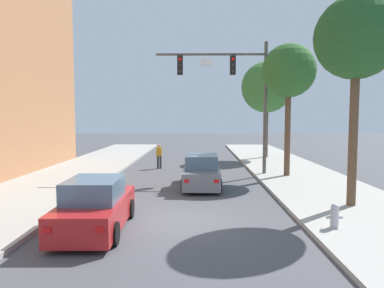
# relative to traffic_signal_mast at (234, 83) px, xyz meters

# --- Properties ---
(ground_plane) EXTENTS (120.00, 120.00, 0.00)m
(ground_plane) POSITION_rel_traffic_signal_mast_xyz_m (-2.82, -8.93, -5.33)
(ground_plane) COLOR #4C4C51
(sidewalk_right) EXTENTS (5.00, 60.00, 0.15)m
(sidewalk_right) POSITION_rel_traffic_signal_mast_xyz_m (3.68, -8.93, -5.26)
(sidewalk_right) COLOR #A8A59E
(sidewalk_right) RESTS_ON ground
(traffic_signal_mast) EXTENTS (6.34, 0.38, 7.50)m
(traffic_signal_mast) POSITION_rel_traffic_signal_mast_xyz_m (0.00, 0.00, 0.00)
(traffic_signal_mast) COLOR #514C47
(traffic_signal_mast) RESTS_ON sidewalk_right
(car_lead_grey) EXTENTS (1.88, 4.26, 1.60)m
(car_lead_grey) POSITION_rel_traffic_signal_mast_xyz_m (-1.90, -3.41, -4.61)
(car_lead_grey) COLOR slate
(car_lead_grey) RESTS_ON ground
(car_following_red) EXTENTS (1.92, 4.28, 1.60)m
(car_following_red) POSITION_rel_traffic_signal_mast_xyz_m (-5.16, -10.04, -4.61)
(car_following_red) COLOR #B21E1E
(car_following_red) RESTS_ON ground
(pedestrian_crossing_road) EXTENTS (0.36, 0.22, 1.64)m
(pedestrian_crossing_road) POSITION_rel_traffic_signal_mast_xyz_m (-4.62, 2.77, -4.42)
(pedestrian_crossing_road) COLOR #333338
(pedestrian_crossing_road) RESTS_ON ground
(fire_hydrant) EXTENTS (0.48, 0.24, 0.72)m
(fire_hydrant) POSITION_rel_traffic_signal_mast_xyz_m (1.97, -10.11, -4.82)
(fire_hydrant) COLOR #B2B2B7
(fire_hydrant) RESTS_ON sidewalk_right
(street_tree_nearest) EXTENTS (3.00, 3.00, 7.62)m
(street_tree_nearest) POSITION_rel_traffic_signal_mast_xyz_m (3.61, -7.42, 0.87)
(street_tree_nearest) COLOR brown
(street_tree_nearest) RESTS_ON sidewalk_right
(street_tree_second) EXTENTS (2.94, 2.94, 7.26)m
(street_tree_second) POSITION_rel_traffic_signal_mast_xyz_m (2.91, -0.68, 0.54)
(street_tree_second) COLOR brown
(street_tree_second) RESTS_ON sidewalk_right
(street_tree_third) EXTENTS (4.07, 4.07, 7.65)m
(street_tree_third) POSITION_rel_traffic_signal_mast_xyz_m (3.42, 8.23, 0.41)
(street_tree_third) COLOR brown
(street_tree_third) RESTS_ON sidewalk_right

